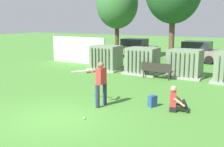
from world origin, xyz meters
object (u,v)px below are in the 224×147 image
Objects in this scene: transformer_west at (106,58)px; backpack at (152,101)px; park_bench at (156,69)px; batter at (100,81)px; sports_ball at (84,118)px; parked_car_leftmost at (133,48)px; transformer_mid_west at (142,61)px; parked_car_left_of_center at (195,52)px; transformer_mid_east at (185,64)px; seated_spectator at (176,101)px.

backpack is (5.73, -6.02, -0.57)m from transformer_west.
park_bench is 1.04× the size of batter.
batter is 19.33× the size of sports_ball.
backpack is 0.10× the size of parked_car_leftmost.
transformer_mid_west is 23.33× the size of sports_ball.
batter is at bearing -153.55° from backpack.
batter is 13.69m from parked_car_left_of_center.
backpack is at bearing 59.45° from sports_ball.
transformer_mid_east is at bearing 6.10° from transformer_mid_west.
transformer_west is 8.33m from backpack.
parked_car_leftmost is (-5.44, 8.29, 0.22)m from park_bench.
batter reaches higher than transformer_mid_east.
seated_spectator reaches higher than backpack.
backpack is at bearing -61.52° from parked_car_leftmost.
transformer_mid_east is 4.77× the size of backpack.
seated_spectator is at bearing -56.52° from transformer_mid_west.
parked_car_left_of_center is (-0.06, 15.25, 0.71)m from sports_ball.
parked_car_leftmost is at bearing 110.84° from batter.
park_bench is at bearing 118.10° from seated_spectator.
park_bench is 5.94m from batter.
park_bench is at bearing -56.75° from parked_car_leftmost.
parked_car_left_of_center is (-1.51, 12.78, 0.54)m from backpack.
batter is 3.95× the size of backpack.
transformer_mid_west is 7.01m from batter.
transformer_mid_east is at bearing 79.72° from batter.
transformer_mid_east is at bearing 83.80° from sports_ball.
batter reaches higher than transformer_west.
transformer_mid_east is (2.57, 0.27, 0.00)m from transformer_mid_west.
transformer_mid_west is 4.77× the size of backpack.
batter reaches higher than park_bench.
transformer_mid_west is 1.16× the size of park_bench.
parked_car_leftmost is 0.99× the size of parked_car_left_of_center.
transformer_west is at bearing 179.39° from transformer_mid_west.
transformer_mid_west is at bearing 143.07° from park_bench.
sports_ball is at bearing -77.38° from batter.
sports_ball is 3.40m from seated_spectator.
parked_car_leftmost is (-7.22, 13.31, 0.54)m from backpack.
batter is 0.41× the size of parked_car_left_of_center.
sports_ball is 15.27m from parked_car_left_of_center.
park_bench is 20.13× the size of sports_ball.
transformer_west reaches higher than sports_ball.
parked_car_left_of_center is at bearing 77.00° from transformer_mid_west.
backpack is (1.81, 0.90, -0.76)m from batter.
transformer_mid_west reaches higher than park_bench.
transformer_west is 23.33× the size of sports_ball.
transformer_mid_west is (2.65, -0.03, 0.00)m from transformer_west.
transformer_mid_east reaches higher than park_bench.
transformer_west reaches higher than seated_spectator.
parked_car_left_of_center is (5.71, -0.53, 0.00)m from parked_car_leftmost.
parked_car_leftmost is 5.73m from parked_car_left_of_center.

